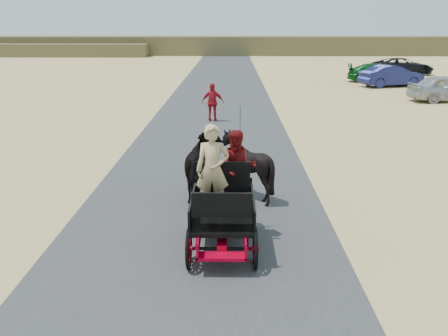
{
  "coord_description": "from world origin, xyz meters",
  "views": [
    {
      "loc": [
        0.72,
        -6.99,
        4.43
      ],
      "look_at": [
        0.56,
        3.91,
        1.2
      ],
      "focal_mm": 40.0,
      "sensor_mm": 36.0,
      "label": 1
    }
  ],
  "objects_px": {
    "horse_left": "(203,166)",
    "pedestrian": "(213,102)",
    "horse_right": "(246,166)",
    "car_d": "(402,66)",
    "car_c": "(379,73)",
    "car_b": "(392,76)",
    "carriage": "(223,230)"
  },
  "relations": [
    {
      "from": "horse_right",
      "to": "car_b",
      "type": "distance_m",
      "value": 25.29
    },
    {
      "from": "carriage",
      "to": "horse_left",
      "type": "bearing_deg",
      "value": 100.39
    },
    {
      "from": "horse_left",
      "to": "pedestrian",
      "type": "distance_m",
      "value": 10.23
    },
    {
      "from": "pedestrian",
      "to": "car_b",
      "type": "height_order",
      "value": "pedestrian"
    },
    {
      "from": "car_c",
      "to": "car_d",
      "type": "xyz_separation_m",
      "value": [
        3.49,
        5.47,
        0.02
      ]
    },
    {
      "from": "horse_right",
      "to": "car_d",
      "type": "bearing_deg",
      "value": -114.55
    },
    {
      "from": "pedestrian",
      "to": "car_d",
      "type": "distance_m",
      "value": 25.72
    },
    {
      "from": "horse_right",
      "to": "car_b",
      "type": "xyz_separation_m",
      "value": [
        10.74,
        22.89,
        -0.11
      ]
    },
    {
      "from": "carriage",
      "to": "car_c",
      "type": "distance_m",
      "value": 30.52
    },
    {
      "from": "horse_right",
      "to": "car_d",
      "type": "relative_size",
      "value": 0.34
    },
    {
      "from": "horse_right",
      "to": "car_d",
      "type": "height_order",
      "value": "horse_right"
    },
    {
      "from": "carriage",
      "to": "car_b",
      "type": "relative_size",
      "value": 0.54
    },
    {
      "from": "car_c",
      "to": "car_d",
      "type": "bearing_deg",
      "value": -19.64
    },
    {
      "from": "carriage",
      "to": "horse_left",
      "type": "height_order",
      "value": "horse_left"
    },
    {
      "from": "horse_left",
      "to": "car_c",
      "type": "distance_m",
      "value": 27.98
    },
    {
      "from": "carriage",
      "to": "car_d",
      "type": "height_order",
      "value": "car_d"
    },
    {
      "from": "pedestrian",
      "to": "car_d",
      "type": "bearing_deg",
      "value": -123.68
    },
    {
      "from": "horse_left",
      "to": "car_b",
      "type": "distance_m",
      "value": 25.77
    },
    {
      "from": "carriage",
      "to": "car_b",
      "type": "xyz_separation_m",
      "value": [
        11.29,
        25.89,
        0.38
      ]
    },
    {
      "from": "carriage",
      "to": "horse_left",
      "type": "distance_m",
      "value": 3.09
    },
    {
      "from": "car_c",
      "to": "car_b",
      "type": "bearing_deg",
      "value": -164.27
    },
    {
      "from": "car_b",
      "to": "pedestrian",
      "type": "bearing_deg",
      "value": 119.21
    },
    {
      "from": "car_b",
      "to": "car_d",
      "type": "height_order",
      "value": "car_b"
    },
    {
      "from": "pedestrian",
      "to": "car_c",
      "type": "bearing_deg",
      "value": -125.06
    },
    {
      "from": "carriage",
      "to": "car_c",
      "type": "bearing_deg",
      "value": 68.54
    },
    {
      "from": "car_d",
      "to": "car_b",
      "type": "bearing_deg",
      "value": 156.16
    },
    {
      "from": "carriage",
      "to": "car_c",
      "type": "height_order",
      "value": "car_c"
    },
    {
      "from": "horse_left",
      "to": "car_b",
      "type": "bearing_deg",
      "value": -117.35
    },
    {
      "from": "car_d",
      "to": "horse_right",
      "type": "bearing_deg",
      "value": 154.45
    },
    {
      "from": "horse_left",
      "to": "car_d",
      "type": "distance_m",
      "value": 34.42
    },
    {
      "from": "car_b",
      "to": "car_d",
      "type": "distance_m",
      "value": 8.66
    },
    {
      "from": "horse_right",
      "to": "car_c",
      "type": "bearing_deg",
      "value": -112.68
    }
  ]
}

